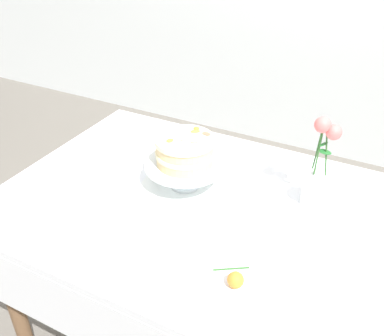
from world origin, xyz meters
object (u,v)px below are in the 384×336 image
object	(u,v)px
layer_cake	(185,150)
cake_stand	(185,167)
dining_table	(195,226)
flower_vase	(317,172)
fallen_rose	(235,280)

from	to	relation	value
layer_cake	cake_stand	bearing A→B (deg)	-122.17
dining_table	cake_stand	size ratio (longest dim) A/B	4.83
flower_vase	fallen_rose	bearing A→B (deg)	-100.79
layer_cake	fallen_rose	size ratio (longest dim) A/B	1.98
layer_cake	flower_vase	distance (m)	0.46
flower_vase	fallen_rose	xyz separation A→B (m)	(-0.09, -0.47, -0.11)
cake_stand	fallen_rose	size ratio (longest dim) A/B	2.70
cake_stand	fallen_rose	world-z (taller)	cake_stand
layer_cake	fallen_rose	world-z (taller)	layer_cake
cake_stand	layer_cake	size ratio (longest dim) A/B	1.37
cake_stand	layer_cake	xyz separation A→B (m)	(0.00, 0.00, 0.07)
cake_stand	dining_table	bearing A→B (deg)	-45.47
cake_stand	layer_cake	distance (m)	0.07
cake_stand	fallen_rose	bearing A→B (deg)	-45.66
dining_table	cake_stand	world-z (taller)	cake_stand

